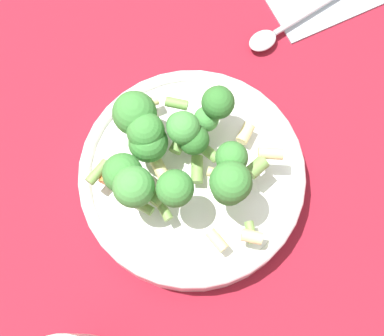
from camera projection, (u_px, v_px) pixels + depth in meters
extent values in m
plane|color=maroon|center=(192.00, 182.00, 0.60)|extent=(3.00, 3.00, 0.00)
cylinder|color=white|center=(192.00, 178.00, 0.59)|extent=(0.24, 0.24, 0.04)
torus|color=white|center=(192.00, 173.00, 0.57)|extent=(0.24, 0.24, 0.01)
cylinder|color=#8CB766|center=(150.00, 151.00, 0.56)|extent=(0.01, 0.01, 0.02)
sphere|color=#3D8438|center=(148.00, 143.00, 0.53)|extent=(0.04, 0.04, 0.04)
cylinder|color=#8CB766|center=(126.00, 180.00, 0.54)|extent=(0.01, 0.01, 0.02)
sphere|color=#3D8438|center=(123.00, 173.00, 0.52)|extent=(0.04, 0.04, 0.04)
cylinder|color=#8CB766|center=(176.00, 195.00, 0.52)|extent=(0.01, 0.01, 0.02)
sphere|color=#3D8438|center=(175.00, 188.00, 0.50)|extent=(0.04, 0.04, 0.04)
cylinder|color=#8CB766|center=(184.00, 136.00, 0.54)|extent=(0.01, 0.01, 0.02)
sphere|color=#479342|center=(183.00, 128.00, 0.52)|extent=(0.03, 0.03, 0.03)
cylinder|color=#8CB766|center=(206.00, 125.00, 0.57)|extent=(0.01, 0.01, 0.01)
sphere|color=#479342|center=(206.00, 119.00, 0.55)|extent=(0.03, 0.03, 0.03)
cylinder|color=#8CB766|center=(195.00, 146.00, 0.55)|extent=(0.01, 0.01, 0.01)
sphere|color=#33722D|center=(195.00, 139.00, 0.53)|extent=(0.03, 0.03, 0.03)
cylinder|color=#8CB766|center=(137.00, 194.00, 0.53)|extent=(0.01, 0.01, 0.02)
sphere|color=#479342|center=(134.00, 187.00, 0.50)|extent=(0.04, 0.04, 0.04)
cylinder|color=#8CB766|center=(138.00, 125.00, 0.56)|extent=(0.02, 0.02, 0.02)
sphere|color=#3D8438|center=(135.00, 113.00, 0.53)|extent=(0.05, 0.05, 0.05)
cylinder|color=#8CB766|center=(229.00, 190.00, 0.52)|extent=(0.01, 0.01, 0.02)
sphere|color=#3D8438|center=(231.00, 182.00, 0.49)|extent=(0.04, 0.04, 0.04)
cylinder|color=#8CB766|center=(180.00, 132.00, 0.57)|extent=(0.01, 0.01, 0.01)
sphere|color=#3D8438|center=(180.00, 126.00, 0.55)|extent=(0.03, 0.03, 0.03)
cylinder|color=#8CB766|center=(217.00, 111.00, 0.55)|extent=(0.01, 0.01, 0.01)
sphere|color=#33722D|center=(218.00, 102.00, 0.53)|extent=(0.03, 0.03, 0.03)
cylinder|color=#8CB766|center=(230.00, 164.00, 0.53)|extent=(0.01, 0.01, 0.02)
sphere|color=#3D8438|center=(232.00, 157.00, 0.51)|extent=(0.03, 0.03, 0.03)
cylinder|color=#8CB766|center=(228.00, 194.00, 0.53)|extent=(0.01, 0.01, 0.02)
sphere|color=#3D8438|center=(229.00, 188.00, 0.51)|extent=(0.03, 0.03, 0.03)
cylinder|color=#8CB766|center=(147.00, 139.00, 0.55)|extent=(0.01, 0.01, 0.01)
sphere|color=#3D8438|center=(145.00, 131.00, 0.53)|extent=(0.04, 0.04, 0.04)
cylinder|color=#729E4C|center=(160.00, 195.00, 0.53)|extent=(0.02, 0.03, 0.01)
cylinder|color=beige|center=(222.00, 174.00, 0.54)|extent=(0.03, 0.01, 0.01)
cylinder|color=#729E4C|center=(257.00, 165.00, 0.53)|extent=(0.02, 0.02, 0.01)
cylinder|color=#729E4C|center=(208.00, 152.00, 0.54)|extent=(0.02, 0.02, 0.01)
cylinder|color=beige|center=(147.00, 104.00, 0.57)|extent=(0.03, 0.02, 0.01)
cylinder|color=#729E4C|center=(251.00, 232.00, 0.53)|extent=(0.01, 0.02, 0.01)
cylinder|color=#729E4C|center=(197.00, 170.00, 0.56)|extent=(0.01, 0.03, 0.01)
cylinder|color=beige|center=(245.00, 133.00, 0.57)|extent=(0.02, 0.02, 0.01)
cylinder|color=beige|center=(220.00, 102.00, 0.56)|extent=(0.02, 0.02, 0.01)
cylinder|color=#729E4C|center=(98.00, 172.00, 0.54)|extent=(0.02, 0.03, 0.01)
cylinder|color=#729E4C|center=(140.00, 205.00, 0.54)|extent=(0.03, 0.02, 0.01)
cylinder|color=beige|center=(134.00, 196.00, 0.54)|extent=(0.03, 0.02, 0.01)
cylinder|color=orange|center=(109.00, 175.00, 0.54)|extent=(0.02, 0.02, 0.01)
cylinder|color=#729E4C|center=(177.00, 103.00, 0.55)|extent=(0.02, 0.01, 0.01)
cylinder|color=beige|center=(252.00, 237.00, 0.52)|extent=(0.02, 0.02, 0.01)
cylinder|color=beige|center=(271.00, 154.00, 0.53)|extent=(0.03, 0.01, 0.01)
cylinder|color=#729E4C|center=(164.00, 210.00, 0.53)|extent=(0.02, 0.02, 0.01)
cylinder|color=#729E4C|center=(178.00, 144.00, 0.55)|extent=(0.02, 0.02, 0.01)
cylinder|color=beige|center=(161.00, 171.00, 0.55)|extent=(0.03, 0.03, 0.01)
cylinder|color=beige|center=(217.00, 240.00, 0.53)|extent=(0.02, 0.02, 0.01)
cylinder|color=silver|center=(326.00, 1.00, 0.66)|extent=(0.13, 0.11, 0.01)
ellipsoid|color=silver|center=(263.00, 41.00, 0.65)|extent=(0.04, 0.04, 0.01)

